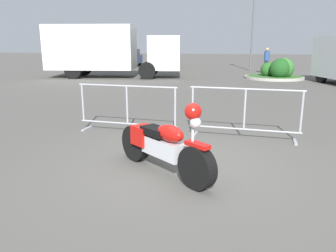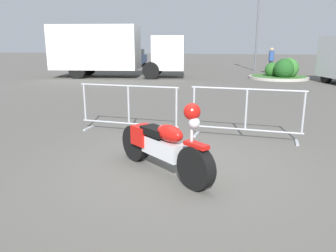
# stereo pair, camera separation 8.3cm
# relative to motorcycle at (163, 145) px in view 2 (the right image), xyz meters

# --- Properties ---
(ground_plane) EXTENTS (120.00, 120.00, 0.00)m
(ground_plane) POSITION_rel_motorcycle_xyz_m (0.23, 0.22, -0.45)
(ground_plane) COLOR #54514C
(motorcycle) EXTENTS (1.73, 1.47, 1.19)m
(motorcycle) POSITION_rel_motorcycle_xyz_m (0.00, 0.00, 0.00)
(motorcycle) COLOR black
(motorcycle) RESTS_ON ground
(crowd_barrier_near) EXTENTS (2.31, 0.63, 1.07)m
(crowd_barrier_near) POSITION_rel_motorcycle_xyz_m (-1.28, 2.18, 0.10)
(crowd_barrier_near) COLOR #9EA0A5
(crowd_barrier_near) RESTS_ON ground
(crowd_barrier_far) EXTENTS (2.31, 0.63, 1.07)m
(crowd_barrier_far) POSITION_rel_motorcycle_xyz_m (1.28, 2.18, 0.10)
(crowd_barrier_far) COLOR #9EA0A5
(crowd_barrier_far) RESTS_ON ground
(box_truck) EXTENTS (7.93, 3.24, 2.98)m
(box_truck) POSITION_rel_motorcycle_xyz_m (-6.29, 13.89, 1.18)
(box_truck) COLOR white
(box_truck) RESTS_ON ground
(parked_car_tan) EXTENTS (2.22, 4.34, 1.41)m
(parked_car_tan) POSITION_rel_motorcycle_xyz_m (-11.14, 23.34, 0.26)
(parked_car_tan) COLOR tan
(parked_car_tan) RESTS_ON ground
(parked_car_blue) EXTENTS (2.33, 4.56, 1.48)m
(parked_car_blue) POSITION_rel_motorcycle_xyz_m (-7.95, 23.28, 0.30)
(parked_car_blue) COLOR #284799
(parked_car_blue) RESTS_ON ground
(parked_car_yellow) EXTENTS (2.18, 4.25, 1.38)m
(parked_car_yellow) POSITION_rel_motorcycle_xyz_m (-4.76, 23.59, 0.25)
(parked_car_yellow) COLOR yellow
(parked_car_yellow) RESTS_ON ground
(pedestrian) EXTENTS (0.47, 0.47, 1.69)m
(pedestrian) POSITION_rel_motorcycle_xyz_m (3.16, 18.21, 0.47)
(pedestrian) COLOR #262838
(pedestrian) RESTS_ON ground
(planter_island) EXTENTS (3.31, 3.31, 1.19)m
(planter_island) POSITION_rel_motorcycle_xyz_m (3.47, 14.74, -0.03)
(planter_island) COLOR #ADA89E
(planter_island) RESTS_ON ground
(street_lamp) EXTENTS (0.36, 0.70, 5.68)m
(street_lamp) POSITION_rel_motorcycle_xyz_m (2.25, 20.53, 3.26)
(street_lamp) COLOR #595B60
(street_lamp) RESTS_ON ground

